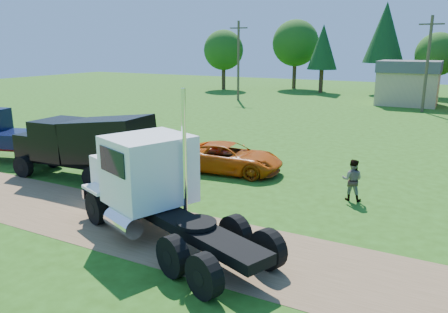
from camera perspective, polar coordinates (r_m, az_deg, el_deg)
The scene contains 10 objects.
ground at distance 15.76m, azimuth -9.75°, elevation -9.42°, with size 140.00×140.00×0.00m, color #284D11.
dirt_track at distance 15.76m, azimuth -9.75°, elevation -9.40°, with size 120.00×4.20×0.01m, color brown.
white_semi_tractor at distance 15.04m, azimuth -9.61°, elevation -3.63°, with size 8.37×5.31×5.00m.
black_dump_truck at distance 21.69m, azimuth -17.63°, elevation 1.66°, with size 7.60×2.77×3.25m.
orange_pickup at distance 22.19m, azimuth 0.72°, elevation -0.14°, with size 2.49×5.40×1.50m, color #C64E09.
spectator_a at distance 17.68m, azimuth -12.99°, elevation -4.02°, with size 0.61×0.40×1.68m, color #999999.
spectator_b at distance 18.87m, azimuth 16.39°, elevation -2.95°, with size 0.85×0.67×1.76m, color #999999.
tan_shed at distance 51.65m, azimuth 22.93°, elevation 8.92°, with size 6.20×5.40×4.70m.
utility_poles at distance 46.39m, azimuth 25.03°, elevation 11.07°, with size 42.20×0.28×9.00m.
tree_row at distance 60.48m, azimuth 26.21°, elevation 13.21°, with size 54.22×12.19×11.73m.
Camera 1 is at (9.06, -11.26, 6.29)m, focal length 35.00 mm.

